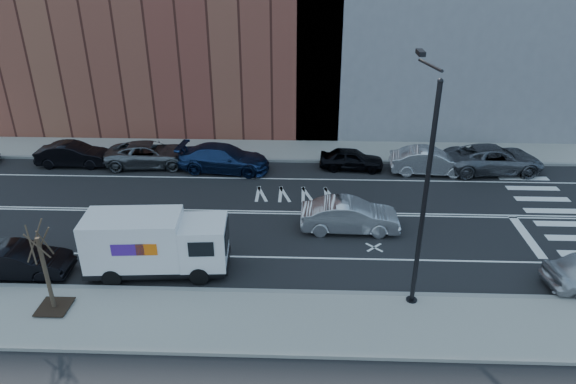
{
  "coord_description": "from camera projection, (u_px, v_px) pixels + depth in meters",
  "views": [
    {
      "loc": [
        2.66,
        -24.0,
        13.04
      ],
      "look_at": [
        1.82,
        -0.34,
        1.4
      ],
      "focal_mm": 32.0,
      "sensor_mm": 36.0,
      "label": 1
    }
  ],
  "objects": [
    {
      "name": "road_markings",
      "position": [
        254.0,
        212.0,
        27.36
      ],
      "size": [
        40.0,
        8.6,
        0.01
      ],
      "primitive_type": null,
      "color": "white",
      "rests_on": "ground"
    },
    {
      "name": "sidewalk_near",
      "position": [
        232.0,
        321.0,
        19.43
      ],
      "size": [
        44.0,
        3.6,
        0.15
      ],
      "primitive_type": "cube",
      "color": "gray",
      "rests_on": "ground"
    },
    {
      "name": "ground",
      "position": [
        254.0,
        212.0,
        27.36
      ],
      "size": [
        120.0,
        120.0,
        0.0
      ],
      "primitive_type": "plane",
      "color": "black",
      "rests_on": "ground"
    },
    {
      "name": "far_parked_c",
      "position": [
        150.0,
        154.0,
        32.72
      ],
      "size": [
        5.67,
        2.93,
        1.53
      ],
      "primitive_type": "imported",
      "rotation": [
        0.0,
        0.0,
        1.64
      ],
      "color": "#575B60",
      "rests_on": "ground"
    },
    {
      "name": "driving_sedan",
      "position": [
        350.0,
        216.0,
        25.34
      ],
      "size": [
        4.85,
        1.71,
        1.6
      ],
      "primitive_type": "imported",
      "rotation": [
        0.0,
        0.0,
        1.57
      ],
      "color": "#B3B4B8",
      "rests_on": "ground"
    },
    {
      "name": "fedex_van",
      "position": [
        155.0,
        243.0,
        21.81
      ],
      "size": [
        6.17,
        2.48,
        2.76
      ],
      "rotation": [
        0.0,
        0.0,
        0.07
      ],
      "color": "black",
      "rests_on": "ground"
    },
    {
      "name": "far_parked_d",
      "position": [
        224.0,
        158.0,
        31.98
      ],
      "size": [
        5.9,
        2.91,
        1.65
      ],
      "primitive_type": "imported",
      "rotation": [
        0.0,
        0.0,
        1.46
      ],
      "color": "navy",
      "rests_on": "ground"
    },
    {
      "name": "far_parked_e",
      "position": [
        352.0,
        159.0,
        32.23
      ],
      "size": [
        4.09,
        1.92,
        1.36
      ],
      "primitive_type": "imported",
      "rotation": [
        0.0,
        0.0,
        1.49
      ],
      "color": "black",
      "rests_on": "ground"
    },
    {
      "name": "streetlight",
      "position": [
        423.0,
        183.0,
        18.69
      ],
      "size": [
        0.44,
        4.02,
        9.34
      ],
      "color": "black",
      "rests_on": "ground"
    },
    {
      "name": "curb_near",
      "position": [
        238.0,
        291.0,
        21.04
      ],
      "size": [
        44.0,
        0.25,
        0.17
      ],
      "primitive_type": "cube",
      "color": "gray",
      "rests_on": "ground"
    },
    {
      "name": "near_parked_rear_a",
      "position": [
        18.0,
        261.0,
        21.92
      ],
      "size": [
        4.41,
        1.64,
        1.44
      ],
      "primitive_type": "imported",
      "rotation": [
        0.0,
        0.0,
        1.6
      ],
      "color": "black",
      "rests_on": "ground"
    },
    {
      "name": "street_tree",
      "position": [
        48.0,
        281.0,
        19.41
      ],
      "size": [
        1.2,
        1.2,
        3.75
      ],
      "color": "black",
      "rests_on": "ground"
    },
    {
      "name": "crosswalk",
      "position": [
        558.0,
        217.0,
        26.85
      ],
      "size": [
        3.0,
        14.0,
        0.01
      ],
      "primitive_type": null,
      "color": "white",
      "rests_on": "ground"
    },
    {
      "name": "far_parked_f",
      "position": [
        430.0,
        161.0,
        31.61
      ],
      "size": [
        4.89,
        1.89,
        1.59
      ],
      "primitive_type": "imported",
      "rotation": [
        0.0,
        0.0,
        1.53
      ],
      "color": "#B5B6BA",
      "rests_on": "ground"
    },
    {
      "name": "far_parked_b",
      "position": [
        73.0,
        154.0,
        32.73
      ],
      "size": [
        4.55,
        1.62,
        1.49
      ],
      "primitive_type": "imported",
      "rotation": [
        0.0,
        0.0,
        1.58
      ],
      "color": "black",
      "rests_on": "ground"
    },
    {
      "name": "curb_far",
      "position": [
        264.0,
        160.0,
        33.6
      ],
      "size": [
        44.0,
        0.25,
        0.17
      ],
      "primitive_type": "cube",
      "color": "gray",
      "rests_on": "ground"
    },
    {
      "name": "far_parked_g",
      "position": [
        494.0,
        159.0,
        31.83
      ],
      "size": [
        6.16,
        3.17,
        1.66
      ],
      "primitive_type": "imported",
      "rotation": [
        0.0,
        0.0,
        1.64
      ],
      "color": "#55565D",
      "rests_on": "ground"
    },
    {
      "name": "sidewalk_far",
      "position": [
        266.0,
        150.0,
        35.22
      ],
      "size": [
        44.0,
        3.6,
        0.15
      ],
      "primitive_type": "cube",
      "color": "gray",
      "rests_on": "ground"
    }
  ]
}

